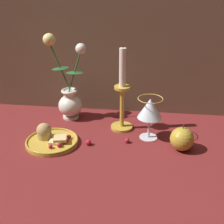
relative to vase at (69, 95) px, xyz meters
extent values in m
plane|color=maroon|center=(0.22, -0.15, -0.10)|extent=(2.40, 2.40, 0.00)
cylinder|color=silver|center=(0.00, 0.00, -0.09)|extent=(0.07, 0.07, 0.01)
ellipsoid|color=silver|center=(0.00, 0.00, -0.05)|extent=(0.10, 0.10, 0.09)
cylinder|color=silver|center=(0.00, 0.00, 0.00)|extent=(0.05, 0.05, 0.03)
torus|color=silver|center=(0.00, 0.00, 0.02)|extent=(0.07, 0.07, 0.01)
cylinder|color=#23662D|center=(-0.03, 0.00, 0.12)|extent=(0.07, 0.02, 0.20)
ellipsoid|color=#23662D|center=(-0.03, 0.00, 0.11)|extent=(0.08, 0.08, 0.00)
sphere|color=#EFD67A|center=(-0.07, 0.01, 0.22)|extent=(0.05, 0.05, 0.05)
cylinder|color=#23662D|center=(0.03, 0.00, 0.10)|extent=(0.06, 0.01, 0.17)
ellipsoid|color=#23662D|center=(0.03, 0.00, 0.09)|extent=(0.07, 0.05, 0.00)
sphere|color=silver|center=(0.06, -0.01, 0.19)|extent=(0.04, 0.04, 0.04)
cylinder|color=gold|center=(-0.01, -0.21, -0.09)|extent=(0.18, 0.18, 0.01)
torus|color=gold|center=(-0.01, -0.21, -0.09)|extent=(0.18, 0.18, 0.01)
cylinder|color=tan|center=(-0.04, -0.20, -0.07)|extent=(0.05, 0.05, 0.03)
sphere|color=tan|center=(-0.04, -0.20, -0.06)|extent=(0.05, 0.05, 0.05)
cube|color=#DBBC7A|center=(0.01, -0.22, -0.08)|extent=(0.05, 0.05, 0.01)
cube|color=#DBBC7A|center=(0.02, -0.22, -0.07)|extent=(0.05, 0.05, 0.01)
sphere|color=#AD192D|center=(0.00, -0.26, -0.08)|extent=(0.01, 0.01, 0.01)
sphere|color=#AD192D|center=(0.03, -0.25, -0.08)|extent=(0.02, 0.02, 0.02)
sphere|color=#AD192D|center=(0.04, -0.22, -0.08)|extent=(0.01, 0.01, 0.01)
sphere|color=#AD192D|center=(0.04, -0.19, -0.08)|extent=(0.02, 0.02, 0.02)
cylinder|color=silver|center=(0.32, -0.13, -0.10)|extent=(0.07, 0.07, 0.00)
cylinder|color=silver|center=(0.32, -0.13, -0.06)|extent=(0.01, 0.01, 0.08)
cone|color=silver|center=(0.32, -0.13, 0.02)|extent=(0.09, 0.09, 0.07)
cone|color=gold|center=(0.32, -0.13, 0.01)|extent=(0.08, 0.08, 0.05)
torus|color=gold|center=(0.32, -0.13, 0.05)|extent=(0.09, 0.09, 0.00)
cylinder|color=gold|center=(0.22, -0.07, -0.09)|extent=(0.08, 0.08, 0.01)
cylinder|color=gold|center=(0.22, -0.07, -0.01)|extent=(0.02, 0.02, 0.15)
cylinder|color=gold|center=(0.22, -0.07, 0.07)|extent=(0.06, 0.06, 0.01)
cylinder|color=silver|center=(0.22, -0.07, 0.14)|extent=(0.02, 0.02, 0.14)
cylinder|color=black|center=(0.22, -0.07, 0.22)|extent=(0.00, 0.00, 0.01)
sphere|color=#B2932D|center=(0.43, -0.20, -0.06)|extent=(0.08, 0.08, 0.08)
cylinder|color=#4C3319|center=(0.43, -0.20, -0.01)|extent=(0.00, 0.00, 0.01)
sphere|color=#AD192D|center=(0.25, -0.18, -0.09)|extent=(0.02, 0.02, 0.02)
sphere|color=#AD192D|center=(0.12, -0.21, -0.09)|extent=(0.02, 0.02, 0.02)
camera|label=1|loc=(0.32, -1.12, 0.46)|focal=50.00mm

